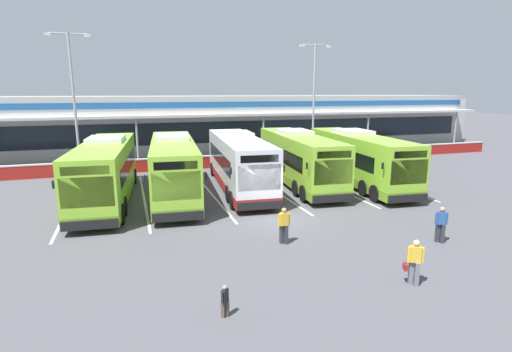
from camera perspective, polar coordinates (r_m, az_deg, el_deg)
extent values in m
plane|color=#4C4C51|center=(20.71, 2.52, -6.01)|extent=(200.00, 200.00, 0.00)
cube|color=#B7B7B2|center=(46.07, -9.51, 7.41)|extent=(70.00, 10.00, 5.50)
cube|color=#19232D|center=(41.17, -8.39, 6.26)|extent=(66.00, 0.08, 2.20)
cube|color=navy|center=(40.97, -8.52, 10.23)|extent=(68.00, 0.08, 0.60)
cube|color=beige|center=(39.57, -8.10, 8.80)|extent=(67.00, 3.00, 0.24)
cube|color=gray|center=(45.92, -9.64, 11.14)|extent=(70.00, 10.00, 0.50)
cylinder|color=#999999|center=(37.94, -16.96, 5.06)|extent=(0.20, 0.20, 4.20)
cylinder|color=#999999|center=(40.16, 1.08, 5.96)|extent=(0.20, 0.20, 4.20)
cylinder|color=#999999|center=(45.77, 15.99, 6.26)|extent=(0.20, 0.20, 4.20)
cylinder|color=#999999|center=(53.70, 27.09, 6.21)|extent=(0.20, 0.20, 4.20)
cube|color=maroon|center=(34.14, -6.11, 2.07)|extent=(60.00, 0.36, 1.00)
cube|color=#B2B2B2|center=(34.05, -6.13, 2.98)|extent=(60.00, 0.40, 0.10)
cube|color=#8CC633|center=(24.87, -21.06, 0.81)|extent=(3.62, 12.18, 3.19)
cube|color=olive|center=(25.15, -20.83, -2.12)|extent=(3.64, 12.20, 0.56)
cube|color=black|center=(25.22, -20.98, 1.53)|extent=(3.43, 9.79, 0.96)
cube|color=black|center=(19.10, -23.42, -2.20)|extent=(2.31, 0.31, 1.40)
cube|color=black|center=(18.89, -23.68, 0.74)|extent=(2.05, 0.26, 0.40)
cube|color=silver|center=(25.60, -21.06, 5.05)|extent=(2.29, 2.97, 0.28)
cube|color=black|center=(19.40, -23.11, -6.57)|extent=(2.45, 0.38, 0.44)
cube|color=black|center=(19.15, -19.05, -0.74)|extent=(0.09, 0.13, 0.36)
cube|color=black|center=(19.68, -27.50, -1.13)|extent=(0.09, 0.13, 0.36)
cylinder|color=black|center=(29.49, -17.39, 0.00)|extent=(0.41, 1.06, 1.04)
cylinder|color=black|center=(29.78, -21.97, -0.22)|extent=(0.41, 1.06, 1.04)
cylinder|color=black|center=(21.94, -18.78, -4.19)|extent=(0.41, 1.06, 1.04)
cylinder|color=black|center=(22.33, -24.91, -4.41)|extent=(0.41, 1.06, 1.04)
cylinder|color=black|center=(20.61, -19.14, -5.27)|extent=(0.41, 1.06, 1.04)
cylinder|color=black|center=(21.02, -25.66, -5.48)|extent=(0.41, 1.06, 1.04)
cube|color=#8CC633|center=(24.93, -11.94, 1.39)|extent=(3.62, 12.18, 3.19)
cube|color=olive|center=(25.20, -11.81, -1.54)|extent=(3.64, 12.20, 0.56)
cube|color=black|center=(25.28, -11.98, 2.10)|extent=(3.43, 9.79, 0.96)
cube|color=black|center=(19.08, -11.51, -1.43)|extent=(2.31, 0.31, 1.40)
cube|color=black|center=(18.86, -11.64, 1.51)|extent=(2.05, 0.26, 0.40)
cube|color=silver|center=(25.67, -12.16, 5.60)|extent=(2.29, 2.97, 0.28)
cube|color=black|center=(19.38, -11.31, -5.82)|extent=(2.45, 0.38, 0.44)
cube|color=black|center=(19.43, -7.30, 0.02)|extent=(0.09, 0.13, 0.36)
cube|color=black|center=(19.37, -15.89, -0.39)|extent=(0.09, 0.13, 0.36)
cylinder|color=black|center=(29.75, -9.74, 0.49)|extent=(0.41, 1.06, 1.04)
cylinder|color=black|center=(29.72, -14.34, 0.27)|extent=(0.41, 1.06, 1.04)
cylinder|color=black|center=(22.18, -8.48, -3.49)|extent=(0.41, 1.06, 1.04)
cylinder|color=black|center=(22.13, -14.67, -3.79)|extent=(0.41, 1.06, 1.04)
cylinder|color=black|center=(20.84, -8.16, -4.51)|extent=(0.41, 1.06, 1.04)
cylinder|color=black|center=(20.79, -14.75, -4.84)|extent=(0.41, 1.06, 1.04)
cube|color=silver|center=(26.29, -2.54, 2.20)|extent=(3.62, 12.18, 3.19)
cube|color=#AD1E1E|center=(26.55, -2.51, -0.60)|extent=(3.64, 12.20, 0.56)
cube|color=black|center=(26.63, -2.70, 2.86)|extent=(3.43, 9.79, 0.96)
cube|color=black|center=(20.55, 0.51, -0.21)|extent=(2.31, 0.31, 1.40)
cube|color=black|center=(20.35, 0.52, 2.53)|extent=(2.05, 0.26, 0.40)
cube|color=silver|center=(27.02, -2.97, 6.18)|extent=(2.29, 2.97, 0.28)
cube|color=black|center=(20.82, 0.58, -4.31)|extent=(2.45, 0.38, 0.44)
cube|color=black|center=(21.19, 4.12, 1.10)|extent=(0.09, 0.13, 0.36)
cube|color=black|center=(20.53, -3.67, 0.75)|extent=(0.09, 0.13, 0.36)
cylinder|color=black|center=(31.20, -1.92, 1.21)|extent=(0.41, 1.06, 1.04)
cylinder|color=black|center=(30.84, -6.28, 1.01)|extent=(0.41, 1.06, 1.04)
cylinder|color=black|center=(23.78, 1.75, -2.29)|extent=(0.41, 1.06, 1.04)
cylinder|color=black|center=(23.30, -3.95, -2.61)|extent=(0.41, 1.06, 1.04)
cylinder|color=black|center=(22.48, 2.66, -3.15)|extent=(0.41, 1.06, 1.04)
cylinder|color=black|center=(21.97, -3.36, -3.53)|extent=(0.41, 1.06, 1.04)
cube|color=#8CC633|center=(27.81, 6.21, 2.69)|extent=(3.62, 12.18, 3.19)
cube|color=olive|center=(28.05, 6.15, 0.04)|extent=(3.64, 12.20, 0.56)
cube|color=black|center=(28.14, 5.95, 3.31)|extent=(3.43, 9.79, 0.96)
cube|color=black|center=(22.35, 11.23, 0.56)|extent=(2.31, 0.31, 1.40)
cube|color=black|center=(22.16, 11.35, 3.09)|extent=(2.05, 0.26, 0.40)
cube|color=silver|center=(28.52, 5.62, 6.45)|extent=(2.29, 2.97, 0.28)
cube|color=black|center=(22.59, 11.19, -3.22)|extent=(2.45, 0.38, 0.44)
cube|color=black|center=(23.22, 14.19, 1.74)|extent=(0.09, 0.13, 0.36)
cube|color=black|center=(22.05, 7.44, 1.47)|extent=(0.09, 0.13, 0.36)
cylinder|color=black|center=(32.71, 5.48, 1.67)|extent=(0.41, 1.06, 1.04)
cylinder|color=black|center=(32.04, 1.43, 1.50)|extent=(0.41, 1.06, 1.04)
cylinder|color=black|center=(25.60, 11.02, -1.46)|extent=(0.41, 1.06, 1.04)
cylinder|color=black|center=(24.74, 5.95, -1.78)|extent=(0.41, 1.06, 1.04)
cylinder|color=black|center=(24.37, 12.35, -2.21)|extent=(0.41, 1.06, 1.04)
cylinder|color=black|center=(23.46, 7.06, -2.58)|extent=(0.41, 1.06, 1.04)
cube|color=#8CC633|center=(28.60, 14.71, 2.62)|extent=(3.62, 12.18, 3.19)
cube|color=olive|center=(28.84, 14.57, 0.05)|extent=(3.64, 12.20, 0.56)
cube|color=black|center=(28.91, 14.37, 3.23)|extent=(3.43, 9.79, 0.96)
cube|color=black|center=(23.56, 21.42, 0.54)|extent=(2.31, 0.31, 1.40)
cube|color=black|center=(23.39, 21.62, 2.94)|extent=(2.05, 0.26, 0.40)
cube|color=silver|center=(29.25, 13.99, 6.30)|extent=(2.29, 2.97, 0.28)
cube|color=black|center=(23.80, 21.29, -3.05)|extent=(2.45, 0.38, 0.44)
cube|color=black|center=(24.62, 23.82, 1.65)|extent=(0.09, 0.13, 0.36)
cube|color=black|center=(23.01, 18.00, 1.42)|extent=(0.09, 0.13, 0.36)
cylinder|color=black|center=(33.41, 12.76, 1.64)|extent=(0.41, 1.06, 1.04)
cylinder|color=black|center=(32.44, 8.96, 1.49)|extent=(0.41, 1.06, 1.04)
cylinder|color=black|center=(26.76, 19.99, -1.39)|extent=(0.41, 1.06, 1.04)
cylinder|color=black|center=(25.55, 15.48, -1.71)|extent=(0.41, 1.06, 1.04)
cylinder|color=black|center=(25.64, 21.67, -2.09)|extent=(0.41, 1.06, 1.04)
cylinder|color=black|center=(24.37, 17.04, -2.47)|extent=(0.41, 1.06, 1.04)
cube|color=silver|center=(25.46, -25.52, -3.73)|extent=(0.14, 13.00, 0.01)
cube|color=silver|center=(25.23, -16.03, -3.13)|extent=(0.14, 13.00, 0.01)
cube|color=silver|center=(25.69, -6.64, -2.45)|extent=(0.14, 13.00, 0.01)
cube|color=silver|center=(26.81, 2.19, -1.76)|extent=(0.14, 13.00, 0.01)
cube|color=silver|center=(28.52, 10.12, -1.09)|extent=(0.14, 13.00, 0.01)
cube|color=silver|center=(30.70, 17.05, -0.50)|extent=(0.14, 13.00, 0.01)
cube|color=slate|center=(14.75, 21.67, -12.92)|extent=(0.20, 0.22, 0.84)
cube|color=slate|center=(14.68, 22.41, -13.10)|extent=(0.20, 0.22, 0.84)
cube|color=gold|center=(14.44, 22.26, -10.49)|extent=(0.40, 0.35, 0.56)
cube|color=gold|center=(14.40, 21.39, -10.61)|extent=(0.12, 0.13, 0.54)
cube|color=gold|center=(14.51, 23.11, -10.57)|extent=(0.12, 0.13, 0.54)
sphere|color=#DBB293|center=(14.30, 22.39, -9.04)|extent=(0.22, 0.22, 0.22)
cube|color=maroon|center=(14.58, 20.96, -12.26)|extent=(0.23, 0.30, 0.22)
cylinder|color=maroon|center=(14.51, 21.01, -11.61)|extent=(0.02, 0.02, 0.16)
cube|color=#33333D|center=(19.03, 24.97, -7.51)|extent=(0.19, 0.21, 0.84)
cube|color=#33333D|center=(19.00, 25.56, -7.60)|extent=(0.19, 0.21, 0.84)
cube|color=#2D5693|center=(18.81, 25.46, -5.54)|extent=(0.39, 0.31, 0.56)
cube|color=#2D5693|center=(18.72, 24.84, -5.65)|extent=(0.12, 0.12, 0.54)
cube|color=#2D5693|center=(18.91, 26.05, -5.59)|extent=(0.12, 0.12, 0.54)
sphere|color=tan|center=(18.70, 25.57, -4.40)|extent=(0.22, 0.22, 0.22)
cube|color=#4C4238|center=(12.07, -4.82, -18.79)|extent=(0.14, 0.14, 0.52)
cube|color=#4C4238|center=(12.11, -4.24, -18.67)|extent=(0.14, 0.14, 0.52)
cube|color=black|center=(11.87, -4.57, -16.93)|extent=(0.25, 0.25, 0.35)
cube|color=black|center=(11.78, -4.92, -17.29)|extent=(0.08, 0.08, 0.33)
cube|color=black|center=(11.98, -4.21, -16.73)|extent=(0.08, 0.08, 0.33)
sphere|color=tan|center=(11.76, -4.59, -15.91)|extent=(0.14, 0.14, 0.14)
cube|color=#33333D|center=(17.16, 3.74, -8.46)|extent=(0.14, 0.18, 0.84)
cube|color=#33333D|center=(17.12, 4.40, -8.52)|extent=(0.14, 0.18, 0.84)
cube|color=gold|center=(16.90, 4.11, -6.27)|extent=(0.34, 0.23, 0.56)
cube|color=gold|center=(16.83, 3.41, -6.44)|extent=(0.09, 0.10, 0.54)
cube|color=gold|center=(17.00, 4.79, -6.28)|extent=(0.09, 0.10, 0.54)
sphere|color=tan|center=(16.78, 4.13, -5.01)|extent=(0.22, 0.22, 0.22)
cylinder|color=#9E9EA3|center=(34.82, -24.98, 9.49)|extent=(0.20, 0.20, 11.00)
cylinder|color=#9E9EA3|center=(35.08, -25.80, 18.22)|extent=(2.80, 0.10, 0.10)
cube|color=silver|center=(35.25, -28.15, 17.81)|extent=(0.44, 0.28, 0.20)
cube|color=silver|center=(34.94, -23.39, 18.29)|extent=(0.44, 0.28, 0.20)
cylinder|color=#9E9EA3|center=(39.63, 8.42, 10.67)|extent=(0.20, 0.20, 11.00)
cylinder|color=#9E9EA3|center=(39.86, 8.67, 18.38)|extent=(2.80, 0.10, 0.10)
cube|color=silver|center=(39.25, 6.74, 18.38)|extent=(0.44, 0.28, 0.20)
cube|color=silver|center=(40.49, 10.53, 18.08)|extent=(0.44, 0.28, 0.20)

